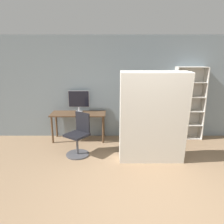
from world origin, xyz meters
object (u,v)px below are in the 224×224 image
Objects in this scene: bookshelf at (186,106)px; mattress_near at (155,120)px; mattress_far at (153,117)px; office_chair at (80,138)px; monitor at (80,100)px.

mattress_near is at bearing -126.56° from bookshelf.
mattress_far is at bearing -131.23° from bookshelf.
office_chair is at bearing -158.90° from bookshelf.
bookshelf is (2.68, 1.03, 0.50)m from office_chair.
mattress_far is (1.60, -0.20, 0.56)m from office_chair.
monitor is 1.25m from office_chair.
bookshelf is 1.00× the size of mattress_far.
monitor is 2.81m from bookshelf.
bookshelf reaches higher than mattress_far.
monitor is at bearing 139.37° from mattress_near.
mattress_near is at bearing -90.00° from mattress_far.
monitor is 0.29× the size of mattress_near.
monitor is at bearing 96.87° from office_chair.
monitor is 0.29× the size of bookshelf.
mattress_near is (1.72, -1.48, -0.10)m from monitor.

